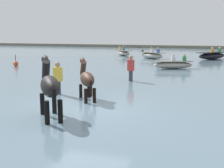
{
  "coord_description": "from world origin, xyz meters",
  "views": [
    {
      "loc": [
        3.86,
        -8.17,
        2.72
      ],
      "look_at": [
        0.27,
        1.78,
        0.85
      ],
      "focal_mm": 46.14,
      "sensor_mm": 36.0,
      "label": 1
    }
  ],
  "objects_px": {
    "horse_trailing_dark_bay": "(87,80)",
    "channel_buoy": "(16,64)",
    "horse_lead_black": "(50,87)",
    "boat_mid_outer": "(123,53)",
    "person_wading_close": "(131,71)",
    "boat_distant_west": "(173,65)",
    "boat_distant_east": "(152,55)",
    "boat_far_inshore": "(212,56)",
    "person_onlooker_left": "(58,81)"
  },
  "relations": [
    {
      "from": "person_wading_close",
      "to": "person_onlooker_left",
      "type": "bearing_deg",
      "value": -114.09
    },
    {
      "from": "horse_trailing_dark_bay",
      "to": "boat_far_inshore",
      "type": "relative_size",
      "value": 0.55
    },
    {
      "from": "person_wading_close",
      "to": "boat_distant_east",
      "type": "bearing_deg",
      "value": 97.63
    },
    {
      "from": "person_onlooker_left",
      "to": "boat_mid_outer",
      "type": "bearing_deg",
      "value": 100.44
    },
    {
      "from": "boat_mid_outer",
      "to": "boat_distant_west",
      "type": "relative_size",
      "value": 0.94
    },
    {
      "from": "horse_trailing_dark_bay",
      "to": "channel_buoy",
      "type": "height_order",
      "value": "horse_trailing_dark_bay"
    },
    {
      "from": "person_wading_close",
      "to": "channel_buoy",
      "type": "xyz_separation_m",
      "value": [
        -9.72,
        3.49,
        -0.32
      ]
    },
    {
      "from": "boat_distant_west",
      "to": "boat_far_inshore",
      "type": "relative_size",
      "value": 0.84
    },
    {
      "from": "boat_distant_west",
      "to": "person_onlooker_left",
      "type": "bearing_deg",
      "value": -107.08
    },
    {
      "from": "person_wading_close",
      "to": "horse_trailing_dark_bay",
      "type": "bearing_deg",
      "value": -94.13
    },
    {
      "from": "horse_trailing_dark_bay",
      "to": "boat_far_inshore",
      "type": "xyz_separation_m",
      "value": [
        3.97,
        19.14,
        -0.4
      ]
    },
    {
      "from": "boat_far_inshore",
      "to": "boat_distant_west",
      "type": "bearing_deg",
      "value": -105.37
    },
    {
      "from": "horse_trailing_dark_bay",
      "to": "boat_distant_east",
      "type": "relative_size",
      "value": 0.63
    },
    {
      "from": "boat_mid_outer",
      "to": "boat_distant_east",
      "type": "bearing_deg",
      "value": -35.85
    },
    {
      "from": "boat_distant_east",
      "to": "boat_far_inshore",
      "type": "bearing_deg",
      "value": 12.2
    },
    {
      "from": "boat_mid_outer",
      "to": "boat_distant_east",
      "type": "xyz_separation_m",
      "value": [
        3.71,
        -2.68,
        0.02
      ]
    },
    {
      "from": "boat_distant_west",
      "to": "person_onlooker_left",
      "type": "height_order",
      "value": "person_onlooker_left"
    },
    {
      "from": "horse_lead_black",
      "to": "horse_trailing_dark_bay",
      "type": "distance_m",
      "value": 2.39
    },
    {
      "from": "boat_distant_west",
      "to": "boat_mid_outer",
      "type": "bearing_deg",
      "value": 123.86
    },
    {
      "from": "boat_distant_east",
      "to": "person_onlooker_left",
      "type": "distance_m",
      "value": 17.46
    },
    {
      "from": "boat_distant_east",
      "to": "boat_mid_outer",
      "type": "bearing_deg",
      "value": 144.15
    },
    {
      "from": "boat_far_inshore",
      "to": "person_wading_close",
      "type": "relative_size",
      "value": 2.04
    },
    {
      "from": "horse_lead_black",
      "to": "boat_distant_west",
      "type": "height_order",
      "value": "horse_lead_black"
    },
    {
      "from": "boat_mid_outer",
      "to": "person_wading_close",
      "type": "relative_size",
      "value": 1.6
    },
    {
      "from": "boat_distant_west",
      "to": "horse_lead_black",
      "type": "bearing_deg",
      "value": -97.23
    },
    {
      "from": "boat_distant_west",
      "to": "channel_buoy",
      "type": "distance_m",
      "value": 11.27
    },
    {
      "from": "boat_far_inshore",
      "to": "horse_lead_black",
      "type": "bearing_deg",
      "value": -100.54
    },
    {
      "from": "person_onlooker_left",
      "to": "boat_distant_east",
      "type": "bearing_deg",
      "value": 90.0
    },
    {
      "from": "channel_buoy",
      "to": "horse_trailing_dark_bay",
      "type": "bearing_deg",
      "value": -40.53
    },
    {
      "from": "boat_distant_west",
      "to": "channel_buoy",
      "type": "relative_size",
      "value": 3.31
    },
    {
      "from": "person_wading_close",
      "to": "boat_mid_outer",
      "type": "bearing_deg",
      "value": 108.88
    },
    {
      "from": "channel_buoy",
      "to": "boat_distant_east",
      "type": "bearing_deg",
      "value": 51.46
    },
    {
      "from": "channel_buoy",
      "to": "boat_far_inshore",
      "type": "bearing_deg",
      "value": 39.76
    },
    {
      "from": "horse_lead_black",
      "to": "boat_mid_outer",
      "type": "xyz_separation_m",
      "value": [
        -5.15,
        23.03,
        -0.58
      ]
    },
    {
      "from": "horse_trailing_dark_bay",
      "to": "boat_distant_east",
      "type": "distance_m",
      "value": 18.03
    },
    {
      "from": "boat_distant_west",
      "to": "boat_distant_east",
      "type": "height_order",
      "value": "boat_distant_east"
    },
    {
      "from": "person_onlooker_left",
      "to": "horse_trailing_dark_bay",
      "type": "bearing_deg",
      "value": -18.99
    },
    {
      "from": "boat_mid_outer",
      "to": "boat_distant_west",
      "type": "distance_m",
      "value": 12.18
    },
    {
      "from": "boat_far_inshore",
      "to": "person_onlooker_left",
      "type": "distance_m",
      "value": 19.41
    },
    {
      "from": "person_onlooker_left",
      "to": "channel_buoy",
      "type": "height_order",
      "value": "person_onlooker_left"
    },
    {
      "from": "horse_lead_black",
      "to": "person_onlooker_left",
      "type": "xyz_separation_m",
      "value": [
        -1.44,
        2.9,
        -0.36
      ]
    },
    {
      "from": "boat_distant_west",
      "to": "person_onlooker_left",
      "type": "xyz_separation_m",
      "value": [
        -3.08,
        -10.02,
        0.24
      ]
    },
    {
      "from": "boat_distant_east",
      "to": "boat_far_inshore",
      "type": "relative_size",
      "value": 0.87
    },
    {
      "from": "horse_lead_black",
      "to": "boat_mid_outer",
      "type": "height_order",
      "value": "horse_lead_black"
    },
    {
      "from": "horse_lead_black",
      "to": "channel_buoy",
      "type": "distance_m",
      "value": 14.02
    },
    {
      "from": "boat_mid_outer",
      "to": "boat_distant_east",
      "type": "height_order",
      "value": "boat_distant_east"
    },
    {
      "from": "boat_far_inshore",
      "to": "person_onlooker_left",
      "type": "xyz_separation_m",
      "value": [
        -5.45,
        -18.63,
        0.19
      ]
    },
    {
      "from": "person_onlooker_left",
      "to": "channel_buoy",
      "type": "relative_size",
      "value": 1.93
    },
    {
      "from": "boat_distant_west",
      "to": "boat_far_inshore",
      "type": "bearing_deg",
      "value": 74.63
    },
    {
      "from": "boat_far_inshore",
      "to": "boat_distant_east",
      "type": "bearing_deg",
      "value": -167.8
    }
  ]
}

